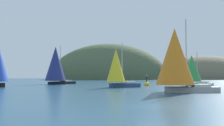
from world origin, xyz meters
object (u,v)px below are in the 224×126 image
(sailboat_navy_sail, at_px, (56,65))
(channel_buoy, at_px, (147,84))
(sailboat_green_sail, at_px, (192,69))
(sailboat_orange_sail, at_px, (176,58))
(sailboat_yellow_sail, at_px, (117,67))

(sailboat_navy_sail, relative_size, channel_buoy, 3.87)
(sailboat_green_sail, distance_m, channel_buoy, 10.55)
(sailboat_orange_sail, height_order, sailboat_yellow_sail, sailboat_orange_sail)
(sailboat_green_sail, height_order, channel_buoy, sailboat_green_sail)
(sailboat_orange_sail, distance_m, sailboat_navy_sail, 40.70)
(sailboat_orange_sail, height_order, channel_buoy, sailboat_orange_sail)
(sailboat_navy_sail, distance_m, sailboat_yellow_sail, 23.70)
(sailboat_yellow_sail, xyz_separation_m, sailboat_green_sail, (17.24, 6.14, -0.19))
(sailboat_yellow_sail, distance_m, channel_buoy, 11.07)
(sailboat_yellow_sail, relative_size, channel_buoy, 3.30)
(sailboat_orange_sail, height_order, sailboat_green_sail, sailboat_orange_sail)
(sailboat_orange_sail, xyz_separation_m, channel_buoy, (0.51, 23.42, -4.39))
(sailboat_green_sail, relative_size, channel_buoy, 2.79)
(sailboat_navy_sail, height_order, channel_buoy, sailboat_navy_sail)
(sailboat_yellow_sail, bearing_deg, sailboat_orange_sail, -66.80)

